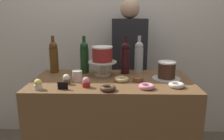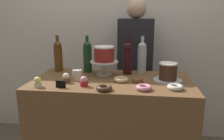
% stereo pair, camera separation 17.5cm
% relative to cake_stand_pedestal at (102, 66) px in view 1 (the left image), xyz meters
% --- Properties ---
extents(back_wall, '(6.00, 0.05, 2.60)m').
position_rel_cake_stand_pedestal_xyz_m(back_wall, '(0.08, 0.77, 0.28)').
color(back_wall, silver).
rests_on(back_wall, ground_plane).
extents(display_counter, '(1.26, 0.65, 0.94)m').
position_rel_cake_stand_pedestal_xyz_m(display_counter, '(0.08, -0.13, -0.55)').
color(display_counter, brown).
rests_on(display_counter, ground_plane).
extents(cake_stand_pedestal, '(0.24, 0.24, 0.12)m').
position_rel_cake_stand_pedestal_xyz_m(cake_stand_pedestal, '(0.00, 0.00, 0.00)').
color(cake_stand_pedestal, beige).
rests_on(cake_stand_pedestal, display_counter).
extents(white_layer_cake, '(0.17, 0.17, 0.13)m').
position_rel_cake_stand_pedestal_xyz_m(white_layer_cake, '(0.00, -0.00, 0.10)').
color(white_layer_cake, maroon).
rests_on(white_layer_cake, cake_stand_pedestal).
extents(silver_serving_platter, '(0.22, 0.22, 0.01)m').
position_rel_cake_stand_pedestal_xyz_m(silver_serving_platter, '(0.52, -0.10, -0.08)').
color(silver_serving_platter, silver).
rests_on(silver_serving_platter, display_counter).
extents(chocolate_round_cake, '(0.14, 0.14, 0.13)m').
position_rel_cake_stand_pedestal_xyz_m(chocolate_round_cake, '(0.52, -0.10, -0.01)').
color(chocolate_round_cake, '#3D2619').
rests_on(chocolate_round_cake, silver_serving_platter).
extents(wine_bottle_green, '(0.08, 0.08, 0.33)m').
position_rel_cake_stand_pedestal_xyz_m(wine_bottle_green, '(-0.16, 0.09, 0.06)').
color(wine_bottle_green, '#193D1E').
rests_on(wine_bottle_green, display_counter).
extents(wine_bottle_dark_red, '(0.08, 0.08, 0.33)m').
position_rel_cake_stand_pedestal_xyz_m(wine_bottle_dark_red, '(0.19, 0.07, 0.06)').
color(wine_bottle_dark_red, black).
rests_on(wine_bottle_dark_red, display_counter).
extents(wine_bottle_amber, '(0.08, 0.08, 0.33)m').
position_rel_cake_stand_pedestal_xyz_m(wine_bottle_amber, '(-0.44, 0.09, 0.06)').
color(wine_bottle_amber, '#5B3814').
rests_on(wine_bottle_amber, display_counter).
extents(wine_bottle_clear, '(0.08, 0.08, 0.33)m').
position_rel_cake_stand_pedestal_xyz_m(wine_bottle_clear, '(0.32, 0.12, 0.06)').
color(wine_bottle_clear, '#B2BCC1').
rests_on(wine_bottle_clear, display_counter).
extents(cupcake_lemon, '(0.06, 0.06, 0.07)m').
position_rel_cake_stand_pedestal_xyz_m(cupcake_lemon, '(-0.42, -0.37, -0.05)').
color(cupcake_lemon, white).
rests_on(cupcake_lemon, display_counter).
extents(cupcake_vanilla, '(0.06, 0.06, 0.07)m').
position_rel_cake_stand_pedestal_xyz_m(cupcake_vanilla, '(-0.25, -0.24, -0.05)').
color(cupcake_vanilla, brown).
rests_on(cupcake_vanilla, display_counter).
extents(cupcake_strawberry, '(0.06, 0.06, 0.07)m').
position_rel_cake_stand_pedestal_xyz_m(cupcake_strawberry, '(-0.10, -0.32, -0.05)').
color(cupcake_strawberry, red).
rests_on(cupcake_strawberry, display_counter).
extents(donut_chocolate, '(0.11, 0.11, 0.03)m').
position_rel_cake_stand_pedestal_xyz_m(donut_chocolate, '(0.06, -0.39, -0.07)').
color(donut_chocolate, '#472D1E').
rests_on(donut_chocolate, display_counter).
extents(donut_glazed, '(0.11, 0.11, 0.03)m').
position_rel_cake_stand_pedestal_xyz_m(donut_glazed, '(0.16, -0.17, -0.07)').
color(donut_glazed, '#E0C17F').
rests_on(donut_glazed, display_counter).
extents(donut_sugar, '(0.11, 0.11, 0.03)m').
position_rel_cake_stand_pedestal_xyz_m(donut_sugar, '(0.55, -0.30, -0.07)').
color(donut_sugar, silver).
rests_on(donut_sugar, display_counter).
extents(donut_pink, '(0.11, 0.11, 0.03)m').
position_rel_cake_stand_pedestal_xyz_m(donut_pink, '(0.33, -0.34, -0.07)').
color(donut_pink, pink).
rests_on(donut_pink, display_counter).
extents(cookie_stack, '(0.08, 0.08, 0.03)m').
position_rel_cake_stand_pedestal_xyz_m(cookie_stack, '(0.29, -0.17, -0.07)').
color(cookie_stack, brown).
rests_on(cookie_stack, display_counter).
extents(price_sign_chalkboard, '(0.07, 0.01, 0.05)m').
position_rel_cake_stand_pedestal_xyz_m(price_sign_chalkboard, '(-0.25, -0.37, -0.06)').
color(price_sign_chalkboard, black).
rests_on(price_sign_chalkboard, display_counter).
extents(coffee_cup_ceramic, '(0.08, 0.08, 0.08)m').
position_rel_cake_stand_pedestal_xyz_m(coffee_cup_ceramic, '(-0.18, -0.18, -0.04)').
color(coffee_cup_ceramic, silver).
rests_on(coffee_cup_ceramic, display_counter).
extents(barista_figure, '(0.36, 0.22, 1.60)m').
position_rel_cake_stand_pedestal_xyz_m(barista_figure, '(0.25, 0.51, -0.18)').
color(barista_figure, black).
rests_on(barista_figure, ground_plane).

